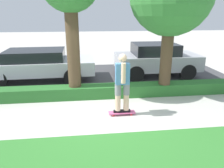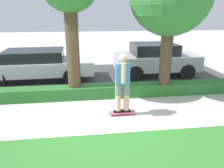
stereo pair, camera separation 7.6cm
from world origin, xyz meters
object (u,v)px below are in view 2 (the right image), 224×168
Objects in this scene: skateboard at (122,112)px; parked_car_middle at (155,59)px; skater_person at (123,82)px; parked_car_front at (38,64)px.

parked_car_middle is at bearing 60.28° from skateboard.
skater_person is at bearing 0.00° from skateboard.
skater_person is 5.01m from parked_car_front.
skater_person is 0.45× the size of parked_car_middle.
parked_car_front is 1.24× the size of parked_car_middle.
parked_car_middle is (2.31, 4.05, -0.21)m from skater_person.
skateboard is 5.05m from parked_car_front.
parked_car_front is 5.45m from parked_car_middle.
skater_person reaches higher than parked_car_middle.
skateboard is at bearing -53.11° from parked_car_front.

